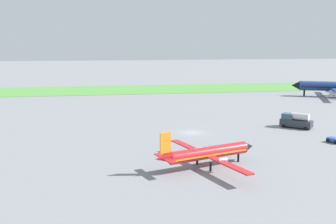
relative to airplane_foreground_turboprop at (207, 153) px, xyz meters
name	(u,v)px	position (x,y,z in m)	size (l,w,h in m)	color
ground_plane	(191,132)	(2.61, 22.46, -2.18)	(600.00, 600.00, 0.00)	gray
grass_taxiway_strip	(150,89)	(2.61, 95.91, -2.14)	(360.00, 28.00, 0.08)	#549342
airplane_foreground_turboprop	(207,153)	(0.00, 0.00, 0.00)	(16.61, 19.20, 5.96)	red
airplane_parked_jet_far	(333,87)	(59.69, 65.54, 1.27)	(25.50, 25.65, 9.57)	navy
fuel_truck_near_gate	(296,121)	(25.51, 23.17, -0.60)	(6.38, 6.20, 3.29)	#2D333D
baggage_cart_midfield	(335,140)	(26.54, 10.13, -1.61)	(2.49, 2.85, 0.90)	#334FB2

